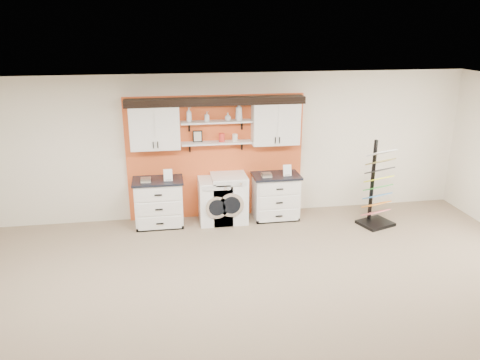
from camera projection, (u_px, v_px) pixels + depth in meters
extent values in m
plane|color=gray|center=(254.00, 338.00, 5.73)|extent=(10.00, 10.00, 0.00)
plane|color=white|center=(257.00, 111.00, 4.84)|extent=(10.00, 10.00, 0.00)
plane|color=silver|center=(215.00, 147.00, 9.03)|extent=(10.00, 0.00, 10.00)
cube|color=#DB5725|center=(216.00, 157.00, 9.06)|extent=(3.40, 0.07, 2.40)
cube|color=white|center=(155.00, 126.00, 8.52)|extent=(0.90, 0.34, 0.84)
cube|color=white|center=(142.00, 129.00, 8.32)|extent=(0.42, 0.01, 0.78)
cube|color=white|center=(167.00, 128.00, 8.39)|extent=(0.42, 0.01, 0.78)
cube|color=white|center=(275.00, 122.00, 8.86)|extent=(0.90, 0.34, 0.84)
cube|color=white|center=(266.00, 125.00, 8.66)|extent=(0.42, 0.01, 0.78)
cube|color=white|center=(289.00, 124.00, 8.73)|extent=(0.42, 0.01, 0.78)
cube|color=white|center=(217.00, 143.00, 8.80)|extent=(1.32, 0.28, 0.03)
cube|color=white|center=(216.00, 122.00, 8.67)|extent=(1.32, 0.28, 0.03)
cube|color=black|center=(216.00, 100.00, 8.56)|extent=(3.30, 0.40, 0.10)
cube|color=black|center=(217.00, 105.00, 8.41)|extent=(3.30, 0.04, 0.04)
cube|color=black|center=(198.00, 136.00, 8.75)|extent=(0.18, 0.02, 0.22)
cube|color=beige|center=(198.00, 136.00, 8.74)|extent=(0.14, 0.01, 0.18)
cylinder|color=red|center=(222.00, 138.00, 8.78)|extent=(0.11, 0.11, 0.16)
cylinder|color=silver|center=(235.00, 138.00, 8.83)|extent=(0.10, 0.10, 0.14)
cube|color=white|center=(159.00, 203.00, 8.83)|extent=(0.87, 0.60, 0.87)
cube|color=black|center=(160.00, 229.00, 8.71)|extent=(0.87, 0.06, 0.07)
cube|color=black|center=(158.00, 180.00, 8.69)|extent=(0.93, 0.66, 0.04)
cube|color=white|center=(158.00, 195.00, 8.46)|extent=(0.80, 0.02, 0.24)
cube|color=white|center=(159.00, 209.00, 8.55)|extent=(0.80, 0.02, 0.24)
cube|color=white|center=(160.00, 223.00, 8.64)|extent=(0.80, 0.02, 0.24)
cube|color=white|center=(275.00, 197.00, 9.18)|extent=(0.85, 0.60, 0.85)
cube|color=black|center=(278.00, 221.00, 9.06)|extent=(0.85, 0.06, 0.07)
cube|color=black|center=(276.00, 175.00, 9.04)|extent=(0.91, 0.66, 0.04)
cube|color=white|center=(280.00, 189.00, 8.81)|extent=(0.78, 0.02, 0.24)
cube|color=white|center=(279.00, 202.00, 8.90)|extent=(0.78, 0.02, 0.24)
cube|color=white|center=(279.00, 216.00, 8.99)|extent=(0.78, 0.02, 0.24)
cube|color=white|center=(215.00, 200.00, 9.00)|extent=(0.61, 0.66, 0.86)
cube|color=silver|center=(217.00, 188.00, 8.57)|extent=(0.52, 0.02, 0.09)
cylinder|color=silver|center=(217.00, 207.00, 8.69)|extent=(0.43, 0.05, 0.43)
cylinder|color=black|center=(217.00, 208.00, 8.67)|extent=(0.31, 0.03, 0.31)
cube|color=white|center=(229.00, 198.00, 9.03)|extent=(0.67, 0.66, 0.93)
cube|color=silver|center=(231.00, 184.00, 8.59)|extent=(0.57, 0.02, 0.10)
cylinder|color=silver|center=(231.00, 205.00, 8.72)|extent=(0.47, 0.05, 0.47)
cylinder|color=black|center=(232.00, 205.00, 8.70)|extent=(0.33, 0.03, 0.33)
cube|color=black|center=(375.00, 223.00, 8.95)|extent=(0.72, 0.66, 0.06)
cube|color=black|center=(372.00, 181.00, 8.84)|extent=(0.06, 0.06, 1.58)
cube|color=#D65F62|center=(376.00, 212.00, 8.90)|extent=(0.56, 0.43, 0.14)
cube|color=orange|center=(376.00, 204.00, 8.85)|extent=(0.56, 0.43, 0.14)
cube|color=#316DAC|center=(377.00, 196.00, 8.79)|extent=(0.56, 0.43, 0.14)
cube|color=#258829|center=(378.00, 187.00, 8.74)|extent=(0.56, 0.43, 0.14)
cube|color=#D2DE17|center=(379.00, 179.00, 8.69)|extent=(0.56, 0.43, 0.14)
cube|color=black|center=(380.00, 170.00, 8.63)|extent=(0.56, 0.43, 0.14)
cube|color=olive|center=(381.00, 162.00, 8.58)|extent=(0.56, 0.43, 0.14)
cube|color=silver|center=(382.00, 153.00, 8.53)|extent=(0.56, 0.43, 0.14)
imported|color=silver|center=(189.00, 115.00, 8.55)|extent=(0.12, 0.12, 0.27)
imported|color=silver|center=(207.00, 117.00, 8.61)|extent=(0.09, 0.09, 0.18)
imported|color=silver|center=(228.00, 117.00, 8.68)|extent=(0.15, 0.15, 0.15)
imported|color=silver|center=(239.00, 111.00, 8.68)|extent=(0.17, 0.17, 0.34)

